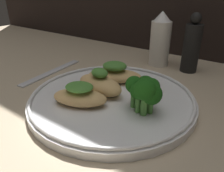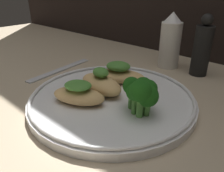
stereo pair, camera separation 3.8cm
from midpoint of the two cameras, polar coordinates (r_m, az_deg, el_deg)
ground_plane at (r=40.11cm, az=2.74°, el=-5.10°), size 180.00×180.00×1.00cm
plate at (r=39.37cm, az=2.79°, el=-3.23°), size 29.45×29.45×2.00cm
grilled_meat_front at (r=36.48cm, az=-5.77°, el=-2.19°), size 10.13×7.73×3.90cm
grilled_meat_middle at (r=39.69cm, az=-0.63°, el=0.49°), size 10.38×6.38×4.69cm
grilled_meat_back at (r=44.45cm, az=4.10°, el=3.11°), size 11.99×9.68×4.20cm
broccoli_bunch at (r=33.16cm, az=10.99°, el=-1.56°), size 6.11×5.06×6.01cm
sauce_bottle at (r=57.64cm, az=16.87°, el=11.02°), size 5.10×5.10×13.69cm
pepper_grinder at (r=54.89cm, az=24.36°, el=8.87°), size 3.96×3.96×13.91cm
fork at (r=55.50cm, az=-11.44°, el=4.29°), size 3.86×19.01×0.60cm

